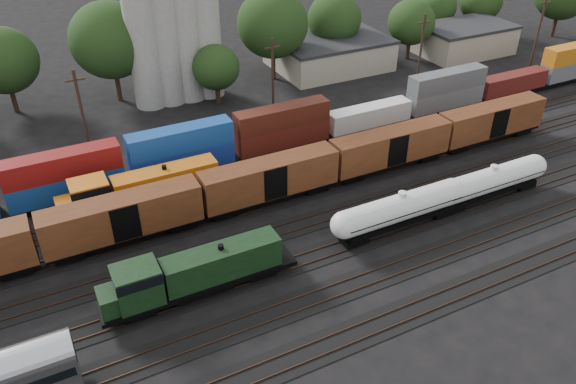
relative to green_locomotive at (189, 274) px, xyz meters
name	(u,v)px	position (x,y,z in m)	size (l,w,h in m)	color
ground	(260,237)	(8.81, 5.00, -2.59)	(600.00, 600.00, 0.00)	black
tracks	(260,237)	(8.81, 5.00, -2.55)	(180.00, 33.20, 0.20)	black
green_locomotive	(189,274)	(0.00, 0.00, 0.00)	(17.19, 3.03, 4.55)	black
tank_car_a	(400,209)	(21.80, 0.00, -0.13)	(15.73, 2.82, 4.12)	silver
tank_car_b	(491,181)	(33.69, 0.00, -0.21)	(15.13, 2.71, 3.96)	silver
orange_locomotive	(137,190)	(-0.59, 15.00, 0.01)	(18.31, 3.05, 4.58)	black
boxcar_string	(36,240)	(-10.82, 10.00, 0.53)	(122.80, 2.90, 4.20)	black
container_wall	(229,142)	(11.66, 20.00, 0.33)	(178.40, 2.60, 5.80)	black
grain_silo	(172,24)	(12.09, 41.00, 8.66)	(13.40, 5.00, 29.00)	#9A978D
industrial_sheds	(202,81)	(15.43, 40.25, -0.03)	(119.38, 17.26, 5.10)	#9E937F
tree_band	(145,48)	(8.44, 43.21, 5.21)	(163.99, 21.77, 14.45)	black
utility_poles	(184,99)	(8.81, 27.00, 3.62)	(122.20, 0.36, 12.00)	black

